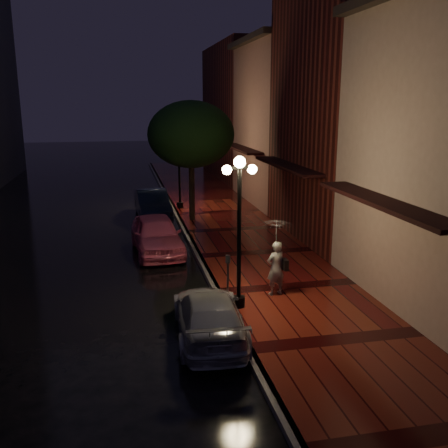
{
  "coord_description": "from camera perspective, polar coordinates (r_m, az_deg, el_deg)",
  "views": [
    {
      "loc": [
        -2.79,
        -17.98,
        5.88
      ],
      "look_at": [
        0.93,
        -0.19,
        1.4
      ],
      "focal_mm": 40.0,
      "sensor_mm": 36.0,
      "label": 1
    }
  ],
  "objects": [
    {
      "name": "pink_car",
      "position": [
        19.92,
        -7.71,
        -1.19
      ],
      "size": [
        2.07,
        4.53,
        1.51
      ],
      "primitive_type": "imported",
      "rotation": [
        0.0,
        0.0,
        0.07
      ],
      "color": "#E45D81",
      "rests_on": "ground"
    },
    {
      "name": "street_tree",
      "position": [
        24.27,
        -3.77,
        9.95
      ],
      "size": [
        4.16,
        4.16,
        5.8
      ],
      "color": "black",
      "rests_on": "sidewalk"
    },
    {
      "name": "silver_car",
      "position": [
        12.87,
        -1.72,
        -10.37
      ],
      "size": [
        1.97,
        4.26,
        1.21
      ],
      "primitive_type": "imported",
      "rotation": [
        0.0,
        0.0,
        3.07
      ],
      "color": "#9A9AA1",
      "rests_on": "ground"
    },
    {
      "name": "streetlamp_far",
      "position": [
        27.36,
        -5.15,
        6.91
      ],
      "size": [
        0.96,
        0.36,
        4.31
      ],
      "color": "black",
      "rests_on": "sidewalk"
    },
    {
      "name": "storefront_far",
      "position": [
        29.68,
        7.63,
        11.06
      ],
      "size": [
        5.0,
        8.0,
        9.0
      ],
      "primitive_type": "cube",
      "color": "#8C5951",
      "rests_on": "ground"
    },
    {
      "name": "navy_car",
      "position": [
        25.94,
        -8.17,
        2.24
      ],
      "size": [
        1.76,
        4.46,
        1.45
      ],
      "primitive_type": "imported",
      "rotation": [
        0.0,
        0.0,
        0.05
      ],
      "color": "black",
      "rests_on": "ground"
    },
    {
      "name": "parking_meter",
      "position": [
        14.67,
        0.45,
        -5.62
      ],
      "size": [
        0.15,
        0.14,
        1.39
      ],
      "rotation": [
        0.0,
        0.0,
        -0.38
      ],
      "color": "black",
      "rests_on": "sidewalk"
    },
    {
      "name": "woman_with_umbrella",
      "position": [
        14.97,
        6.0,
        -2.45
      ],
      "size": [
        0.97,
        0.99,
        2.35
      ],
      "rotation": [
        0.0,
        0.0,
        3.43
      ],
      "color": "white",
      "rests_on": "sidewalk"
    },
    {
      "name": "storefront_mid",
      "position": [
        22.25,
        14.66,
        12.43
      ],
      "size": [
        5.0,
        8.0,
        11.0
      ],
      "primitive_type": "cube",
      "color": "#511914",
      "rests_on": "ground"
    },
    {
      "name": "streetlamp_near",
      "position": [
        13.75,
        1.74,
        0.04
      ],
      "size": [
        0.96,
        0.36,
        4.31
      ],
      "color": "black",
      "rests_on": "sidewalk"
    },
    {
      "name": "storefront_extra",
      "position": [
        39.23,
        2.73,
        12.55
      ],
      "size": [
        5.0,
        12.0,
        10.0
      ],
      "primitive_type": "cube",
      "color": "#511914",
      "rests_on": "ground"
    },
    {
      "name": "ground",
      "position": [
        19.13,
        -2.84,
        -4.08
      ],
      "size": [
        120.0,
        120.0,
        0.0
      ],
      "primitive_type": "plane",
      "color": "black",
      "rests_on": "ground"
    },
    {
      "name": "curb",
      "position": [
        19.1,
        -2.84,
        -3.87
      ],
      "size": [
        0.25,
        60.0,
        0.15
      ],
      "primitive_type": "cube",
      "color": "#595451",
      "rests_on": "ground"
    },
    {
      "name": "sidewalk",
      "position": [
        19.56,
        3.69,
        -3.45
      ],
      "size": [
        4.5,
        60.0,
        0.15
      ],
      "primitive_type": "cube",
      "color": "#410B0C",
      "rests_on": "ground"
    }
  ]
}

